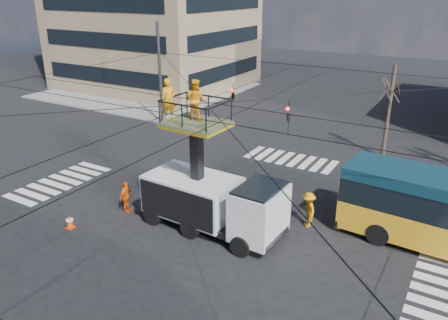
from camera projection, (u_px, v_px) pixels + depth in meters
ground at (207, 228)px, 20.21m from camera, size 120.00×120.00×0.00m
sidewalk_nw at (148, 90)px, 46.92m from camera, size 18.00×18.00×0.12m
crosswalks at (207, 227)px, 20.21m from camera, size 22.40×22.40×0.02m
overhead_network at (210, 137)px, 18.99m from camera, size 24.24×24.24×8.00m
tree_a at (392, 87)px, 26.94m from camera, size 2.00×2.00×6.00m
utility_truck at (212, 186)px, 19.33m from camera, size 7.09×2.88×6.80m
traffic_cone at (70, 222)px, 20.08m from camera, size 0.36×0.36×0.63m
worker_ground at (126, 197)px, 21.37m from camera, size 0.52×0.99×1.61m
flagger at (308, 210)px, 20.06m from camera, size 1.20×1.24×1.70m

